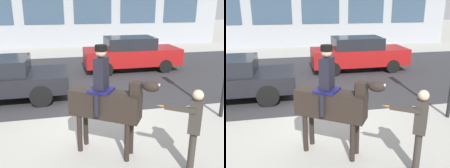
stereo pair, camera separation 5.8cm
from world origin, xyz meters
The scene contains 5 objects.
ground_plane centered at (0.00, 0.00, 0.00)m, with size 80.00×80.00×0.00m, color #9E9B93.
road_surface centered at (0.00, 4.75, 0.00)m, with size 24.04×8.50×0.01m.
mounted_horse_lead centered at (0.07, -1.55, 1.23)m, with size 1.77×1.28×2.40m.
pedestrian_bystander centered at (1.54, -2.55, 1.01)m, with size 0.91×0.49×1.71m.
street_car_far_lane centered at (2.60, 5.31, 0.84)m, with size 4.64×1.86×1.64m.
Camera 2 is at (-0.76, -6.34, 3.18)m, focal length 40.00 mm.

